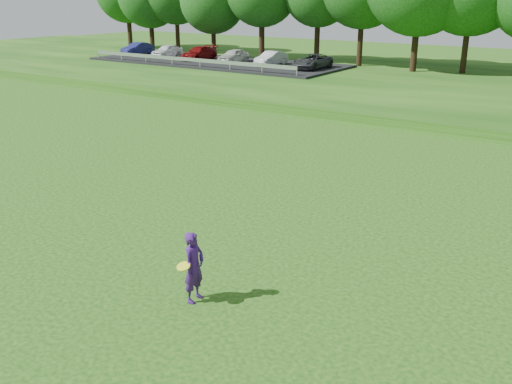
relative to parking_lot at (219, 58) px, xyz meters
The scene contains 5 objects.
ground 40.40m from the parking_lot, 54.38° to the right, with size 140.00×140.00×0.00m, color #123F0C.
berm 23.56m from the parking_lot, ahead, with size 130.00×30.00×0.60m, color #123F0C.
walking_path 26.81m from the parking_lot, 28.60° to the right, with size 130.00×1.60×0.04m, color gray.
parking_lot is the anchor object (origin of this frame).
woman 41.29m from the parking_lot, 53.23° to the right, with size 0.47×0.81×1.70m.
Camera 1 is at (8.89, -9.12, 6.76)m, focal length 40.00 mm.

